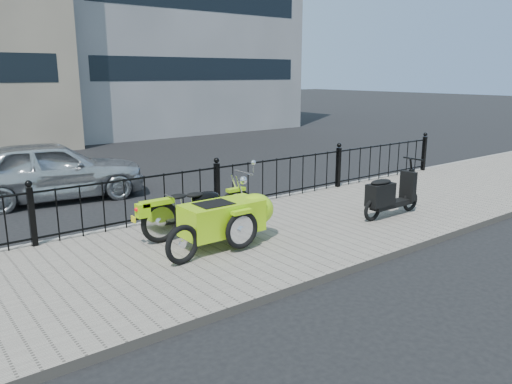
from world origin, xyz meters
TOP-DOWN VIEW (x-y plane):
  - ground at (0.00, 0.00)m, footprint 120.00×120.00m
  - sidewalk at (0.00, -0.50)m, footprint 30.00×3.80m
  - curb at (0.00, 1.44)m, footprint 30.00×0.10m
  - iron_fence at (0.00, 1.30)m, footprint 14.11×0.11m
  - motorcycle_sidecar at (-0.94, -0.41)m, footprint 2.28×1.48m
  - scooter at (2.35, -1.10)m, footprint 1.60×0.46m
  - spare_tire at (-2.01, -0.85)m, footprint 0.60×0.17m
  - sedan_car at (-2.25, 4.66)m, footprint 4.24×2.17m

SIDE VIEW (x-z plane):
  - ground at x=0.00m, z-range 0.00..0.00m
  - sidewalk at x=0.00m, z-range 0.00..0.12m
  - curb at x=0.00m, z-range 0.00..0.12m
  - spare_tire at x=-2.01m, z-range 0.12..0.71m
  - scooter at x=2.35m, z-range 0.00..1.08m
  - iron_fence at x=0.00m, z-range 0.05..1.12m
  - motorcycle_sidecar at x=-0.94m, z-range 0.10..1.09m
  - sedan_car at x=-2.25m, z-range 0.00..1.38m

